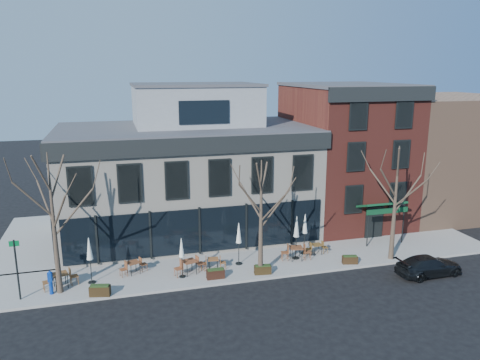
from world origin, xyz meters
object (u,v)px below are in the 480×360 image
object	(u,v)px
cafe_set_0	(61,279)
umbrella_0	(89,251)
call_box	(51,282)
parked_sedan	(429,266)

from	to	relation	value
cafe_set_0	umbrella_0	size ratio (longest dim) A/B	0.73
call_box	cafe_set_0	bearing A→B (deg)	57.95
parked_sedan	umbrella_0	distance (m)	20.25
call_box	umbrella_0	xyz separation A→B (m)	(2.11, 0.85, 1.22)
cafe_set_0	umbrella_0	distance (m)	2.20
call_box	cafe_set_0	size ratio (longest dim) A/B	0.69
cafe_set_0	umbrella_0	bearing A→B (deg)	5.00
parked_sedan	cafe_set_0	distance (m)	21.80
call_box	cafe_set_0	xyz separation A→B (m)	(0.44, 0.71, -0.20)
parked_sedan	call_box	world-z (taller)	call_box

